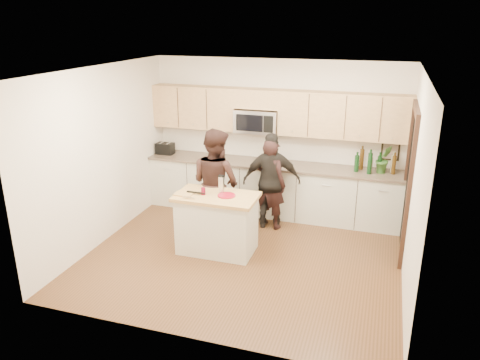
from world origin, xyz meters
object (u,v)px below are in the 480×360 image
(woman_left, at_px, (271,184))
(woman_center, at_px, (216,183))
(toaster, at_px, (165,148))
(woman_right, at_px, (272,181))
(island, at_px, (217,223))

(woman_left, xyz_separation_m, woman_center, (-0.76, -0.55, 0.12))
(toaster, relative_size, woman_right, 0.20)
(woman_left, relative_size, woman_center, 0.87)
(toaster, xyz_separation_m, woman_center, (1.41, -1.09, -0.17))
(woman_left, relative_size, woman_right, 0.94)
(woman_center, xyz_separation_m, woman_right, (0.78, 0.55, -0.07))
(toaster, distance_m, woman_left, 2.25)
(island, distance_m, toaster, 2.38)
(woman_right, bearing_deg, woman_center, 20.38)
(woman_center, height_order, woman_right, woman_center)
(woman_center, bearing_deg, woman_right, -120.21)
(woman_left, height_order, woman_right, woman_right)
(toaster, distance_m, woman_center, 1.79)
(woman_center, bearing_deg, island, 135.89)
(woman_center, distance_m, woman_right, 0.95)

